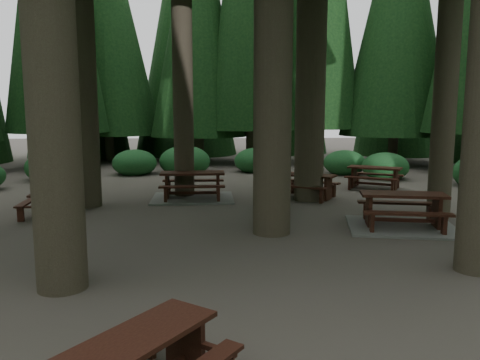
{
  "coord_description": "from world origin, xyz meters",
  "views": [
    {
      "loc": [
        -0.37,
        -10.05,
        2.7
      ],
      "look_at": [
        0.12,
        1.0,
        1.1
      ],
      "focal_mm": 35.0,
      "sensor_mm": 36.0,
      "label": 1
    }
  ],
  "objects_px": {
    "picnic_table_a": "(402,216)",
    "picnic_table_c": "(193,189)",
    "picnic_table_b": "(49,199)",
    "picnic_table_f": "(307,182)",
    "picnic_table_d": "(375,174)",
    "picnic_table_e": "(141,357)"
  },
  "relations": [
    {
      "from": "picnic_table_b",
      "to": "picnic_table_d",
      "type": "height_order",
      "value": "picnic_table_d"
    },
    {
      "from": "picnic_table_a",
      "to": "picnic_table_c",
      "type": "xyz_separation_m",
      "value": [
        -5.13,
        3.97,
        0.01
      ]
    },
    {
      "from": "picnic_table_e",
      "to": "picnic_table_d",
      "type": "bearing_deg",
      "value": 8.69
    },
    {
      "from": "picnic_table_b",
      "to": "picnic_table_d",
      "type": "bearing_deg",
      "value": -73.01
    },
    {
      "from": "picnic_table_f",
      "to": "picnic_table_d",
      "type": "bearing_deg",
      "value": 63.43
    },
    {
      "from": "picnic_table_d",
      "to": "picnic_table_e",
      "type": "height_order",
      "value": "picnic_table_d"
    },
    {
      "from": "picnic_table_b",
      "to": "picnic_table_f",
      "type": "xyz_separation_m",
      "value": [
        7.26,
        2.26,
        0.06
      ]
    },
    {
      "from": "picnic_table_c",
      "to": "picnic_table_f",
      "type": "relative_size",
      "value": 1.14
    },
    {
      "from": "picnic_table_f",
      "to": "picnic_table_b",
      "type": "bearing_deg",
      "value": -130.85
    },
    {
      "from": "picnic_table_d",
      "to": "picnic_table_e",
      "type": "distance_m",
      "value": 13.67
    },
    {
      "from": "picnic_table_e",
      "to": "picnic_table_f",
      "type": "xyz_separation_m",
      "value": [
        3.51,
        10.47,
        0.06
      ]
    },
    {
      "from": "picnic_table_c",
      "to": "picnic_table_d",
      "type": "distance_m",
      "value": 6.59
    },
    {
      "from": "picnic_table_d",
      "to": "picnic_table_a",
      "type": "bearing_deg",
      "value": -72.57
    },
    {
      "from": "picnic_table_a",
      "to": "picnic_table_c",
      "type": "bearing_deg",
      "value": 153.27
    },
    {
      "from": "picnic_table_b",
      "to": "picnic_table_c",
      "type": "bearing_deg",
      "value": -62.98
    },
    {
      "from": "picnic_table_a",
      "to": "picnic_table_c",
      "type": "relative_size",
      "value": 1.09
    },
    {
      "from": "picnic_table_b",
      "to": "picnic_table_f",
      "type": "bearing_deg",
      "value": -77.25
    },
    {
      "from": "picnic_table_b",
      "to": "picnic_table_e",
      "type": "xyz_separation_m",
      "value": [
        3.75,
        -8.21,
        0.0
      ]
    },
    {
      "from": "picnic_table_d",
      "to": "picnic_table_e",
      "type": "xyz_separation_m",
      "value": [
        -6.26,
        -12.16,
        -0.07
      ]
    },
    {
      "from": "picnic_table_a",
      "to": "picnic_table_c",
      "type": "height_order",
      "value": "picnic_table_c"
    },
    {
      "from": "picnic_table_b",
      "to": "picnic_table_a",
      "type": "bearing_deg",
      "value": -105.66
    },
    {
      "from": "picnic_table_a",
      "to": "picnic_table_f",
      "type": "distance_m",
      "value": 4.27
    }
  ]
}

